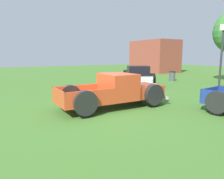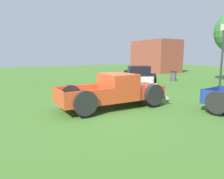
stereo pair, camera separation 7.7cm
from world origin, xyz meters
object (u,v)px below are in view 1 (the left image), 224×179
object	(u,v)px
trash_can	(172,76)
pickup_truck_foreground	(119,91)
pickup_truck_behind_left	(138,76)
lamp_post_near	(221,59)

from	to	relation	value
trash_can	pickup_truck_foreground	bearing A→B (deg)	-57.20
pickup_truck_foreground	pickup_truck_behind_left	size ratio (longest dim) A/B	0.98
pickup_truck_foreground	trash_can	world-z (taller)	pickup_truck_foreground
pickup_truck_behind_left	trash_can	xyz separation A→B (m)	(-0.63, 4.62, -0.29)
lamp_post_near	trash_can	bearing A→B (deg)	155.45
pickup_truck_foreground	trash_can	size ratio (longest dim) A/B	5.71
pickup_truck_behind_left	lamp_post_near	bearing A→B (deg)	11.34
pickup_truck_behind_left	trash_can	bearing A→B (deg)	97.71
lamp_post_near	trash_can	distance (m)	8.14
pickup_truck_foreground	pickup_truck_behind_left	world-z (taller)	pickup_truck_foreground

